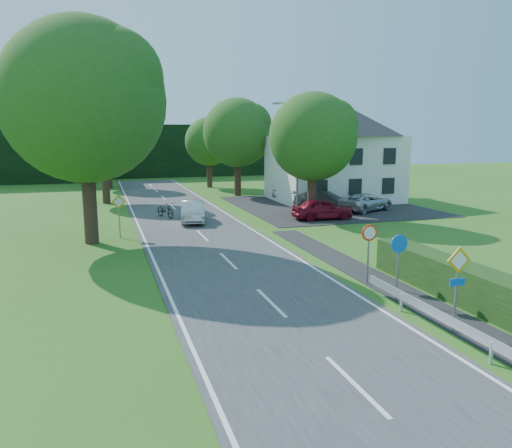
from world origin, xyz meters
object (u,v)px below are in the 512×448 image
object	(u,v)px
parked_car_silver_a	(298,192)
parked_car_silver_b	(366,202)
streetlight	(296,152)
parasol	(322,190)
motorcycle	(165,210)
parked_car_grey	(325,200)
moving_car	(193,211)
parked_car_red	(322,209)

from	to	relation	value
parked_car_silver_a	parked_car_silver_b	world-z (taller)	parked_car_silver_a
streetlight	parasol	bearing A→B (deg)	46.26
motorcycle	parked_car_silver_b	xyz separation A→B (m)	(14.85, -1.40, 0.14)
motorcycle	parasol	xyz separation A→B (m)	(13.31, 3.18, 0.57)
parked_car_silver_a	parasol	size ratio (longest dim) A/B	1.78
streetlight	parasol	size ratio (longest dim) A/B	3.28
parked_car_silver_a	parked_car_grey	bearing A→B (deg)	170.17
parked_car_silver_b	moving_car	bearing A→B (deg)	69.19
streetlight	parked_car_silver_b	distance (m)	6.74
moving_car	motorcycle	size ratio (longest dim) A/B	2.09
streetlight	parked_car_grey	bearing A→B (deg)	21.09
parked_car_grey	parked_car_red	bearing A→B (deg)	-174.38
motorcycle	parked_car_grey	xyz separation A→B (m)	(12.21, 0.09, 0.19)
parked_car_red	parked_car_silver_a	world-z (taller)	parked_car_silver_a
parked_car_grey	motorcycle	bearing A→B (deg)	123.64
moving_car	motorcycle	xyz separation A→B (m)	(-1.50, 2.35, -0.16)
parked_car_silver_a	parasol	distance (m)	2.96
parked_car_red	parked_car_silver_a	bearing A→B (deg)	-9.24
parked_car_grey	parked_car_silver_b	bearing A→B (deg)	-86.18
streetlight	motorcycle	distance (m)	10.10
motorcycle	parasol	bearing A→B (deg)	-10.96
motorcycle	parked_car_silver_a	size ratio (longest dim) A/B	0.46
streetlight	motorcycle	size ratio (longest dim) A/B	3.99
streetlight	parked_car_grey	xyz separation A→B (m)	(2.95, 1.14, -3.71)
moving_car	parked_car_silver_a	world-z (taller)	parked_car_silver_a
parked_car_red	streetlight	bearing A→B (deg)	19.27
streetlight	moving_car	distance (m)	8.71
streetlight	parked_car_silver_a	xyz separation A→B (m)	(3.06, 7.00, -3.71)
motorcycle	parked_car_grey	bearing A→B (deg)	-23.99
parked_car_grey	streetlight	bearing A→B (deg)	144.31
streetlight	parked_car_red	xyz separation A→B (m)	(0.83, -2.92, -3.72)
streetlight	parked_car_red	distance (m)	4.80
parked_car_silver_b	parked_car_grey	bearing A→B (deg)	35.72
parked_car_grey	parked_car_silver_b	distance (m)	3.03
parked_car_red	parked_car_grey	world-z (taller)	parked_car_grey
parked_car_red	parked_car_silver_b	world-z (taller)	parked_car_red
parked_car_red	parasol	world-z (taller)	parasol
streetlight	parked_car_red	bearing A→B (deg)	-74.19
motorcycle	parked_car_red	bearing A→B (deg)	-45.87
streetlight	moving_car	size ratio (longest dim) A/B	1.91
streetlight	parasol	distance (m)	6.74
motorcycle	parked_car_silver_a	distance (m)	13.69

